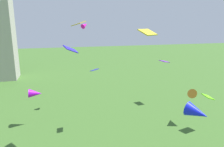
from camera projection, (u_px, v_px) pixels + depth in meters
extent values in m
cube|color=gold|center=(148.00, 32.00, 17.23)|extent=(1.86, 1.71, 0.52)
cube|color=#67E315|center=(208.00, 97.00, 26.13)|extent=(1.68, 1.49, 0.90)
cone|color=orange|center=(190.00, 92.00, 28.13)|extent=(1.79, 2.17, 1.40)
cone|color=#A90FDB|center=(35.00, 93.00, 27.52)|extent=(1.79, 1.22, 1.35)
cube|color=#2B20C2|center=(71.00, 49.00, 16.77)|extent=(1.23, 1.20, 0.71)
cube|color=#8720DE|center=(164.00, 61.00, 34.80)|extent=(1.39, 1.78, 0.30)
cube|color=#B69429|center=(78.00, 24.00, 21.86)|extent=(1.57, 1.66, 0.58)
cone|color=#EB0FB3|center=(85.00, 25.00, 32.19)|extent=(1.46, 1.42, 1.13)
cone|color=#1320F1|center=(197.00, 112.00, 21.29)|extent=(2.47, 2.77, 1.78)
cube|color=#2C2CC9|center=(94.00, 70.00, 25.91)|extent=(1.01, 1.39, 0.56)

